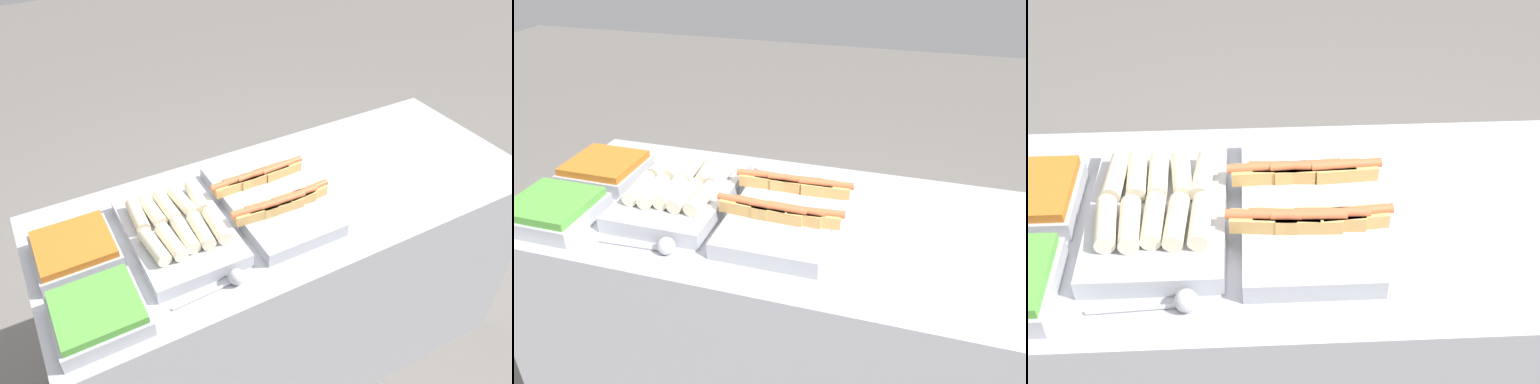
% 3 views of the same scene
% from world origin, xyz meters
% --- Properties ---
extents(counter, '(1.85, 0.74, 0.91)m').
position_xyz_m(counter, '(0.00, 0.00, 0.45)').
color(counter, '#A8AAB2').
rests_on(counter, ground_plane).
extents(tray_hotdogs, '(0.37, 0.53, 0.10)m').
position_xyz_m(tray_hotdogs, '(-0.10, -0.00, 0.95)').
color(tray_hotdogs, '#A8AAB2').
rests_on(tray_hotdogs, counter).
extents(tray_wraps, '(0.31, 0.47, 0.10)m').
position_xyz_m(tray_wraps, '(-0.45, 0.00, 0.95)').
color(tray_wraps, '#A8AAB2').
rests_on(tray_wraps, counter).
extents(tray_side_front, '(0.25, 0.24, 0.07)m').
position_xyz_m(tray_side_front, '(-0.76, -0.21, 0.94)').
color(tray_side_front, '#A8AAB2').
rests_on(tray_side_front, counter).
extents(tray_side_back, '(0.25, 0.24, 0.07)m').
position_xyz_m(tray_side_back, '(-0.76, 0.06, 0.94)').
color(tray_side_back, '#A8AAB2').
rests_on(tray_side_back, counter).
extents(serving_spoon_near, '(0.23, 0.05, 0.05)m').
position_xyz_m(serving_spoon_near, '(-0.38, -0.27, 0.93)').
color(serving_spoon_near, '#B2B5BA').
rests_on(serving_spoon_near, counter).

